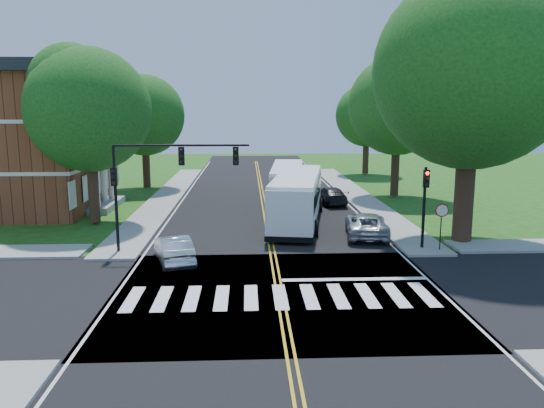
{
  "coord_description": "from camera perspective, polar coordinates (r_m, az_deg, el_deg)",
  "views": [
    {
      "loc": [
        -1.31,
        -21.17,
        7.6
      ],
      "look_at": [
        0.05,
        7.74,
        2.4
      ],
      "focal_mm": 35.0,
      "sensor_mm": 36.0,
      "label": 1
    }
  ],
  "objects": [
    {
      "name": "center_line",
      "position": [
        43.85,
        -0.93,
        0.22
      ],
      "size": [
        0.36,
        70.0,
        0.01
      ],
      "primitive_type": "cube",
      "color": "gold",
      "rests_on": "road"
    },
    {
      "name": "suv",
      "position": [
        32.42,
        10.12,
        -2.2
      ],
      "size": [
        3.13,
        5.5,
        1.45
      ],
      "primitive_type": "imported",
      "rotation": [
        0.0,
        0.0,
        3.0
      ],
      "color": "silver",
      "rests_on": "road"
    },
    {
      "name": "bus_follow",
      "position": [
        43.78,
        1.67,
        2.3
      ],
      "size": [
        3.62,
        11.79,
        3.0
      ],
      "rotation": [
        0.0,
        0.0,
        3.05
      ],
      "color": "white",
      "rests_on": "road"
    },
    {
      "name": "cross_road",
      "position": [
        22.53,
        0.82,
        -9.51
      ],
      "size": [
        60.0,
        12.0,
        0.01
      ],
      "primitive_type": "cube",
      "color": "black",
      "rests_on": "ground"
    },
    {
      "name": "sidewalk_nw",
      "position": [
        47.3,
        -11.15,
        0.84
      ],
      "size": [
        2.6,
        40.0,
        0.15
      ],
      "primitive_type": "cube",
      "color": "gray",
      "rests_on": "ground"
    },
    {
      "name": "hatchback",
      "position": [
        26.9,
        -10.52,
        -4.81
      ],
      "size": [
        2.66,
        4.52,
        1.41
      ],
      "primitive_type": "imported",
      "rotation": [
        0.0,
        0.0,
        3.43
      ],
      "color": "silver",
      "rests_on": "road"
    },
    {
      "name": "ground",
      "position": [
        22.53,
        0.82,
        -9.53
      ],
      "size": [
        140.0,
        140.0,
        0.0
      ],
      "primitive_type": "plane",
      "color": "#204912",
      "rests_on": "ground"
    },
    {
      "name": "edge_line_w",
      "position": [
        44.17,
        -9.78,
        0.15
      ],
      "size": [
        0.12,
        70.0,
        0.01
      ],
      "primitive_type": "cube",
      "color": "silver",
      "rests_on": "road"
    },
    {
      "name": "edge_line_e",
      "position": [
        44.57,
        7.84,
        0.29
      ],
      "size": [
        0.12,
        70.0,
        0.01
      ],
      "primitive_type": "cube",
      "color": "silver",
      "rests_on": "road"
    },
    {
      "name": "signal_nw",
      "position": [
        28.15,
        -11.98,
        3.4
      ],
      "size": [
        7.15,
        0.46,
        5.66
      ],
      "color": "black",
      "rests_on": "ground"
    },
    {
      "name": "sidewalk_ne",
      "position": [
        47.75,
        8.96,
        0.99
      ],
      "size": [
        2.6,
        40.0,
        0.15
      ],
      "primitive_type": "cube",
      "color": "gray",
      "rests_on": "ground"
    },
    {
      "name": "tree_west_far",
      "position": [
        52.08,
        -13.59,
        9.24
      ],
      "size": [
        7.6,
        7.6,
        10.67
      ],
      "color": "#321E14",
      "rests_on": "ground"
    },
    {
      "name": "stop_bar",
      "position": [
        24.47,
        8.87,
        -7.99
      ],
      "size": [
        6.6,
        0.4,
        0.01
      ],
      "primitive_type": "cube",
      "color": "silver",
      "rests_on": "road"
    },
    {
      "name": "tree_west_near",
      "position": [
        36.61,
        -19.12,
        9.52
      ],
      "size": [
        8.0,
        8.0,
        11.4
      ],
      "color": "#321E14",
      "rests_on": "ground"
    },
    {
      "name": "signal_ne",
      "position": [
        29.56,
        16.12,
        0.76
      ],
      "size": [
        0.3,
        0.46,
        4.4
      ],
      "color": "black",
      "rests_on": "ground"
    },
    {
      "name": "bus_lead",
      "position": [
        35.7,
        2.76,
        0.74
      ],
      "size": [
        4.87,
        12.98,
        3.29
      ],
      "rotation": [
        0.0,
        0.0,
        2.97
      ],
      "color": "white",
      "rests_on": "road"
    },
    {
      "name": "stop_sign",
      "position": [
        29.57,
        17.78,
        -1.16
      ],
      "size": [
        0.76,
        0.08,
        2.53
      ],
      "color": "black",
      "rests_on": "ground"
    },
    {
      "name": "dark_sedan",
      "position": [
        43.18,
        6.3,
        0.92
      ],
      "size": [
        2.46,
        4.91,
        1.37
      ],
      "primitive_type": "imported",
      "rotation": [
        0.0,
        0.0,
        3.26
      ],
      "color": "black",
      "rests_on": "road"
    },
    {
      "name": "tree_east_far",
      "position": [
        62.71,
        10.17,
        9.36
      ],
      "size": [
        7.2,
        7.2,
        10.34
      ],
      "color": "#321E14",
      "rests_on": "ground"
    },
    {
      "name": "road",
      "position": [
        39.92,
        -0.76,
        -0.78
      ],
      "size": [
        14.0,
        96.0,
        0.01
      ],
      "primitive_type": "cube",
      "color": "black",
      "rests_on": "ground"
    },
    {
      "name": "tree_east_mid",
      "position": [
        46.95,
        13.37,
        10.23
      ],
      "size": [
        8.4,
        8.4,
        11.93
      ],
      "color": "#321E14",
      "rests_on": "ground"
    },
    {
      "name": "tree_ne_big",
      "position": [
        31.72,
        20.73,
        13.2
      ],
      "size": [
        10.8,
        10.8,
        14.91
      ],
      "color": "#321E14",
      "rests_on": "ground"
    },
    {
      "name": "crosswalk",
      "position": [
        22.05,
        0.9,
        -9.93
      ],
      "size": [
        12.6,
        3.0,
        0.01
      ],
      "primitive_type": "cube",
      "color": "silver",
      "rests_on": "road"
    }
  ]
}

